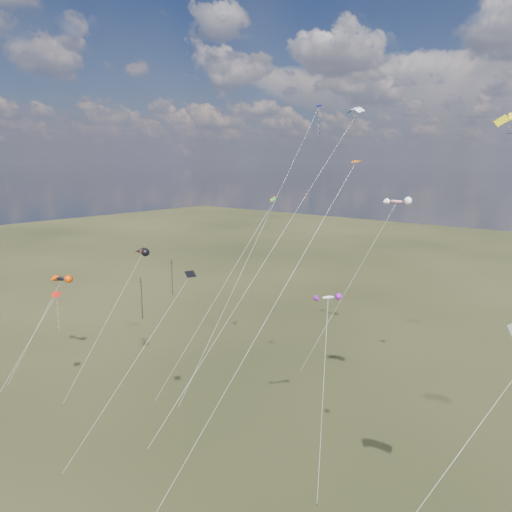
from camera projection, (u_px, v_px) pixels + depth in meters
The scene contains 13 objects.
ground at pixel (124, 501), 39.79m from camera, with size 400.00×400.00×0.00m, color black.
utility_pole_near at pixel (142, 298), 85.40m from camera, with size 1.40×0.20×8.00m.
utility_pole_far at pixel (172, 277), 100.95m from camera, with size 1.40×0.20×8.00m.
diamond_navy_tall at pixel (307, 143), 63.78m from camera, with size 3.64×25.27×36.97m.
diamond_black_mid at pixel (158, 324), 42.84m from camera, with size 7.66×11.26×18.92m.
diamond_red_low at pixel (54, 317), 51.98m from camera, with size 2.10×10.51×14.51m.
diamond_orange_center at pixel (295, 269), 41.68m from camera, with size 5.62×23.43×29.20m.
parafoil_blue_white at pixel (354, 111), 55.15m from camera, with size 8.92×28.13×35.97m.
parafoil_tricolor at pixel (271, 200), 58.30m from camera, with size 7.65×15.97×25.06m.
novelty_black_orange at pixel (61, 279), 62.69m from camera, with size 3.00×9.07×13.89m.
novelty_orange_black at pixel (142, 252), 56.10m from camera, with size 6.30×10.47×18.79m.
novelty_white_purple at pixel (328, 299), 44.35m from camera, with size 5.14×8.91×16.43m.
novelty_redwhite_stripe at pixel (396, 202), 65.28m from camera, with size 8.97×13.95×24.17m.
Camera 1 is at (31.12, -19.21, 28.92)m, focal length 32.00 mm.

